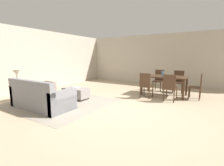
{
  "coord_description": "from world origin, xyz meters",
  "views": [
    {
      "loc": [
        2.21,
        -3.81,
        1.48
      ],
      "look_at": [
        -0.74,
        0.94,
        0.57
      ],
      "focal_mm": 25.63,
      "sensor_mm": 36.0,
      "label": 1
    }
  ],
  "objects_px": {
    "ottoman_table": "(76,93)",
    "table_lamp": "(17,73)",
    "dining_chair_head_east": "(198,85)",
    "dining_table": "(164,78)",
    "dining_chair_far_left": "(159,79)",
    "dining_chair_near_left": "(146,84)",
    "dining_chair_near_right": "(170,86)",
    "book_on_ottoman": "(76,87)",
    "vase_centerpiece": "(163,74)",
    "side_table": "(18,89)",
    "dining_chair_far_right": "(178,80)",
    "couch": "(41,98)"
  },
  "relations": [
    {
      "from": "couch",
      "to": "dining_chair_far_right",
      "type": "relative_size",
      "value": 2.08
    },
    {
      "from": "side_table",
      "to": "dining_chair_far_right",
      "type": "bearing_deg",
      "value": 45.37
    },
    {
      "from": "dining_chair_near_right",
      "to": "table_lamp",
      "type": "bearing_deg",
      "value": -148.2
    },
    {
      "from": "vase_centerpiece",
      "to": "book_on_ottoman",
      "type": "bearing_deg",
      "value": -139.74
    },
    {
      "from": "side_table",
      "to": "dining_chair_head_east",
      "type": "relative_size",
      "value": 0.6
    },
    {
      "from": "ottoman_table",
      "to": "table_lamp",
      "type": "height_order",
      "value": "table_lamp"
    },
    {
      "from": "table_lamp",
      "to": "vase_centerpiece",
      "type": "xyz_separation_m",
      "value": [
        3.85,
        3.45,
        -0.1
      ]
    },
    {
      "from": "ottoman_table",
      "to": "book_on_ottoman",
      "type": "distance_m",
      "value": 0.19
    },
    {
      "from": "dining_chair_near_left",
      "to": "dining_chair_far_right",
      "type": "bearing_deg",
      "value": 63.89
    },
    {
      "from": "dining_chair_near_right",
      "to": "dining_chair_far_right",
      "type": "distance_m",
      "value": 1.68
    },
    {
      "from": "table_lamp",
      "to": "dining_chair_far_right",
      "type": "distance_m",
      "value": 6.13
    },
    {
      "from": "dining_chair_head_east",
      "to": "vase_centerpiece",
      "type": "distance_m",
      "value": 1.28
    },
    {
      "from": "ottoman_table",
      "to": "table_lamp",
      "type": "relative_size",
      "value": 1.78
    },
    {
      "from": "dining_chair_head_east",
      "to": "vase_centerpiece",
      "type": "relative_size",
      "value": 4.74
    },
    {
      "from": "side_table",
      "to": "dining_chair_far_right",
      "type": "height_order",
      "value": "dining_chair_far_right"
    },
    {
      "from": "dining_chair_near_left",
      "to": "ottoman_table",
      "type": "bearing_deg",
      "value": -146.24
    },
    {
      "from": "ottoman_table",
      "to": "dining_chair_far_left",
      "type": "xyz_separation_m",
      "value": [
        2.1,
        3.05,
        0.29
      ]
    },
    {
      "from": "ottoman_table",
      "to": "side_table",
      "type": "distance_m",
      "value": 1.88
    },
    {
      "from": "table_lamp",
      "to": "dining_table",
      "type": "bearing_deg",
      "value": 41.8
    },
    {
      "from": "dining_chair_near_left",
      "to": "dining_chair_far_right",
      "type": "xyz_separation_m",
      "value": [
        0.82,
        1.68,
        0.0
      ]
    },
    {
      "from": "table_lamp",
      "to": "dining_chair_far_right",
      "type": "bearing_deg",
      "value": 45.37
    },
    {
      "from": "couch",
      "to": "dining_chair_head_east",
      "type": "height_order",
      "value": "dining_chair_head_east"
    },
    {
      "from": "table_lamp",
      "to": "dining_chair_near_left",
      "type": "bearing_deg",
      "value": 37.59
    },
    {
      "from": "dining_table",
      "to": "dining_chair_head_east",
      "type": "height_order",
      "value": "dining_chair_head_east"
    },
    {
      "from": "couch",
      "to": "dining_chair_head_east",
      "type": "bearing_deg",
      "value": 42.4
    },
    {
      "from": "dining_chair_far_left",
      "to": "dining_chair_near_left",
      "type": "bearing_deg",
      "value": -90.09
    },
    {
      "from": "dining_chair_far_right",
      "to": "dining_chair_head_east",
      "type": "xyz_separation_m",
      "value": [
        0.79,
        -0.88,
        0.0
      ]
    },
    {
      "from": "dining_chair_far_left",
      "to": "table_lamp",
      "type": "bearing_deg",
      "value": -128.8
    },
    {
      "from": "dining_chair_near_right",
      "to": "book_on_ottoman",
      "type": "xyz_separation_m",
      "value": [
        -2.97,
        -1.35,
        -0.11
      ]
    },
    {
      "from": "ottoman_table",
      "to": "side_table",
      "type": "height_order",
      "value": "side_table"
    },
    {
      "from": "dining_table",
      "to": "dining_chair_far_left",
      "type": "bearing_deg",
      "value": 118.0
    },
    {
      "from": "dining_table",
      "to": "dining_chair_far_right",
      "type": "relative_size",
      "value": 1.78
    },
    {
      "from": "dining_chair_far_right",
      "to": "vase_centerpiece",
      "type": "xyz_separation_m",
      "value": [
        -0.44,
        -0.9,
        0.34
      ]
    },
    {
      "from": "couch",
      "to": "dining_chair_near_right",
      "type": "distance_m",
      "value": 4.07
    },
    {
      "from": "dining_chair_near_right",
      "to": "dining_chair_far_right",
      "type": "bearing_deg",
      "value": 90.44
    },
    {
      "from": "dining_chair_far_right",
      "to": "dining_chair_near_right",
      "type": "bearing_deg",
      "value": -89.56
    },
    {
      "from": "couch",
      "to": "dining_table",
      "type": "bearing_deg",
      "value": 52.99
    },
    {
      "from": "dining_chair_near_right",
      "to": "dining_chair_far_left",
      "type": "xyz_separation_m",
      "value": [
        -0.83,
        1.65,
        0.0
      ]
    },
    {
      "from": "dining_chair_head_east",
      "to": "dining_chair_near_right",
      "type": "bearing_deg",
      "value": -134.12
    },
    {
      "from": "dining_chair_head_east",
      "to": "ottoman_table",
      "type": "bearing_deg",
      "value": -149.33
    },
    {
      "from": "side_table",
      "to": "dining_table",
      "type": "relative_size",
      "value": 0.34
    },
    {
      "from": "dining_chair_near_right",
      "to": "vase_centerpiece",
      "type": "bearing_deg",
      "value": 120.25
    },
    {
      "from": "table_lamp",
      "to": "dining_chair_far_right",
      "type": "xyz_separation_m",
      "value": [
        4.29,
        4.35,
        -0.44
      ]
    },
    {
      "from": "ottoman_table",
      "to": "table_lamp",
      "type": "bearing_deg",
      "value": -137.24
    },
    {
      "from": "table_lamp",
      "to": "dining_chair_near_right",
      "type": "xyz_separation_m",
      "value": [
        4.31,
        2.67,
        -0.44
      ]
    },
    {
      "from": "dining_chair_far_right",
      "to": "vase_centerpiece",
      "type": "bearing_deg",
      "value": -116.22
    },
    {
      "from": "dining_chair_far_left",
      "to": "vase_centerpiece",
      "type": "height_order",
      "value": "vase_centerpiece"
    },
    {
      "from": "dining_chair_head_east",
      "to": "book_on_ottoman",
      "type": "height_order",
      "value": "dining_chair_head_east"
    },
    {
      "from": "dining_table",
      "to": "book_on_ottoman",
      "type": "relative_size",
      "value": 6.3
    },
    {
      "from": "dining_chair_near_right",
      "to": "dining_chair_head_east",
      "type": "xyz_separation_m",
      "value": [
        0.77,
        0.8,
        0.0
      ]
    }
  ]
}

